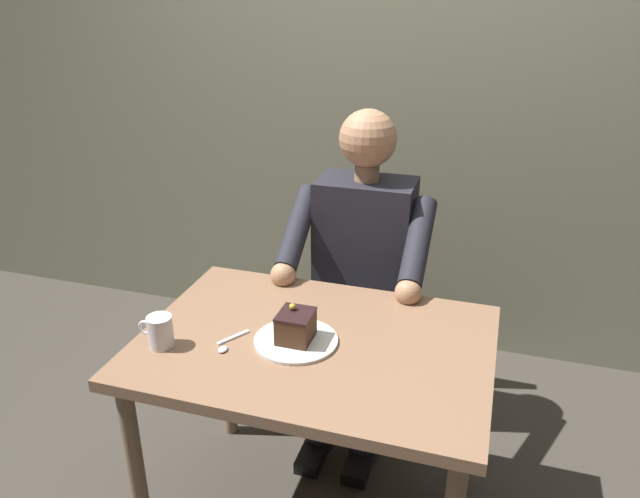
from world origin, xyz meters
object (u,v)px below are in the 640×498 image
at_px(dining_table, 315,365).
at_px(cake_slice, 296,326).
at_px(chair, 368,295).
at_px(coffee_cup, 160,331).
at_px(dessert_spoon, 228,344).
at_px(seated_person, 359,275).

xyz_separation_m(dining_table, cake_slice, (0.05, 0.03, 0.14)).
relative_size(dining_table, chair, 1.17).
distance_m(dining_table, cake_slice, 0.15).
bearing_deg(cake_slice, dining_table, -152.42).
relative_size(cake_slice, coffee_cup, 1.00).
bearing_deg(cake_slice, dessert_spoon, 21.76).
distance_m(cake_slice, dessert_spoon, 0.20).
height_order(dining_table, dessert_spoon, dessert_spoon).
xyz_separation_m(chair, cake_slice, (0.05, 0.75, 0.28)).
distance_m(chair, cake_slice, 0.80).
xyz_separation_m(dining_table, dessert_spoon, (0.23, 0.10, 0.09)).
relative_size(chair, coffee_cup, 8.13).
xyz_separation_m(dining_table, chair, (0.00, -0.72, -0.13)).
xyz_separation_m(seated_person, coffee_cup, (0.42, 0.71, 0.10)).
distance_m(seated_person, cake_slice, 0.59).
bearing_deg(seated_person, chair, -90.00).
bearing_deg(dining_table, coffee_cup, 20.99).
height_order(cake_slice, dessert_spoon, cake_slice).
distance_m(dining_table, dessert_spoon, 0.27).
height_order(chair, seated_person, seated_person).
distance_m(dining_table, coffee_cup, 0.47).
height_order(coffee_cup, dessert_spoon, coffee_cup).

